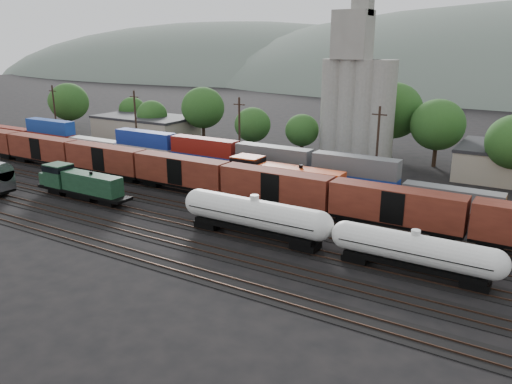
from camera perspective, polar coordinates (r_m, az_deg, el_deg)
The scene contains 12 objects.
ground at distance 62.57m, azimuth -3.66°, elevation -2.61°, with size 600.00×600.00×0.00m, color black.
tracks at distance 62.55m, azimuth -3.66°, elevation -2.57°, with size 180.00×33.20×0.20m.
green_locomotive at distance 72.11m, azimuth -19.67°, elevation 1.04°, with size 15.90×2.81×4.21m.
tank_car_a at distance 53.79m, azimuth -0.17°, elevation -2.65°, with size 18.16×3.25×4.76m.
tank_car_b at distance 47.87m, azimuth 17.62°, elevation -6.37°, with size 15.98×2.86×4.19m.
orange_locomotive at distance 68.76m, azimuth 2.58°, elevation 1.63°, with size 19.92×3.32×4.98m.
boxcar_string at distance 76.90m, azimuth -12.99°, elevation 3.06°, with size 122.80×2.90×4.20m.
container_wall at distance 80.94m, azimuth -5.25°, elevation 3.73°, with size 164.23×2.60×5.80m.
grain_silo at distance 90.23m, azimuth 11.38°, elevation 10.36°, with size 13.40×5.00×29.00m.
industrial_sheds at distance 89.77m, azimuth 12.91°, elevation 4.61°, with size 119.38×17.26×5.10m.
tree_band at distance 89.16m, azimuth 13.69°, elevation 7.50°, with size 160.17×23.75×13.86m.
utility_poles at distance 79.42m, azimuth 5.41°, elevation 6.12°, with size 122.20×0.36×12.00m.
Camera 1 is at (34.03, -48.32, 20.53)m, focal length 35.00 mm.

